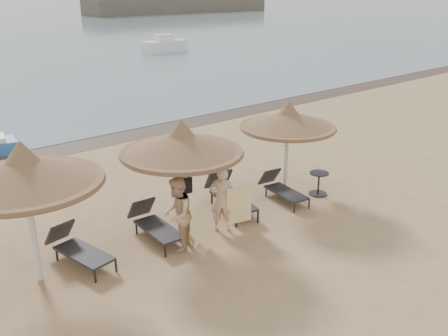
{
  "coord_description": "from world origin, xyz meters",
  "views": [
    {
      "loc": [
        -6.8,
        -7.9,
        5.77
      ],
      "look_at": [
        0.79,
        1.2,
        1.36
      ],
      "focal_mm": 40.0,
      "sensor_mm": 36.0,
      "label": 1
    }
  ],
  "objects_px": {
    "lounger_far_left": "(77,247)",
    "person_left": "(177,209)",
    "lounger_near_left": "(154,223)",
    "person_right": "(222,194)",
    "palapa_right": "(288,120)",
    "palapa_center": "(181,143)",
    "side_table": "(318,184)",
    "lounger_near_right": "(229,194)",
    "lounger_far_right": "(281,188)",
    "palapa_left": "(24,171)"
  },
  "relations": [
    {
      "from": "palapa_right",
      "to": "lounger_near_left",
      "type": "bearing_deg",
      "value": 179.25
    },
    {
      "from": "palapa_right",
      "to": "side_table",
      "type": "distance_m",
      "value": 2.09
    },
    {
      "from": "lounger_near_right",
      "to": "lounger_far_right",
      "type": "xyz_separation_m",
      "value": [
        1.54,
        -0.49,
        -0.07
      ]
    },
    {
      "from": "palapa_center",
      "to": "lounger_near_right",
      "type": "distance_m",
      "value": 2.6
    },
    {
      "from": "palapa_center",
      "to": "lounger_near_right",
      "type": "height_order",
      "value": "palapa_center"
    },
    {
      "from": "side_table",
      "to": "palapa_left",
      "type": "bearing_deg",
      "value": 174.22
    },
    {
      "from": "palapa_left",
      "to": "lounger_far_right",
      "type": "bearing_deg",
      "value": -2.83
    },
    {
      "from": "lounger_near_right",
      "to": "person_right",
      "type": "distance_m",
      "value": 1.4
    },
    {
      "from": "palapa_right",
      "to": "lounger_near_left",
      "type": "height_order",
      "value": "palapa_right"
    },
    {
      "from": "palapa_right",
      "to": "palapa_center",
      "type": "bearing_deg",
      "value": -176.77
    },
    {
      "from": "palapa_center",
      "to": "lounger_near_right",
      "type": "relative_size",
      "value": 1.35
    },
    {
      "from": "lounger_near_left",
      "to": "lounger_near_right",
      "type": "relative_size",
      "value": 0.86
    },
    {
      "from": "palapa_right",
      "to": "lounger_near_left",
      "type": "distance_m",
      "value": 4.83
    },
    {
      "from": "palapa_right",
      "to": "person_right",
      "type": "xyz_separation_m",
      "value": [
        -3.0,
        -0.71,
        -1.2
      ]
    },
    {
      "from": "palapa_left",
      "to": "side_table",
      "type": "relative_size",
      "value": 4.51
    },
    {
      "from": "palapa_center",
      "to": "palapa_right",
      "type": "xyz_separation_m",
      "value": [
        3.8,
        0.21,
        -0.13
      ]
    },
    {
      "from": "palapa_left",
      "to": "palapa_center",
      "type": "xyz_separation_m",
      "value": [
        3.51,
        -0.22,
        -0.1
      ]
    },
    {
      "from": "lounger_far_left",
      "to": "person_left",
      "type": "distance_m",
      "value": 2.33
    },
    {
      "from": "lounger_near_left",
      "to": "person_right",
      "type": "relative_size",
      "value": 0.96
    },
    {
      "from": "palapa_left",
      "to": "person_left",
      "type": "bearing_deg",
      "value": -15.08
    },
    {
      "from": "person_right",
      "to": "person_left",
      "type": "bearing_deg",
      "value": 43.18
    },
    {
      "from": "person_right",
      "to": "lounger_near_left",
      "type": "bearing_deg",
      "value": 12.71
    },
    {
      "from": "palapa_left",
      "to": "palapa_right",
      "type": "relative_size",
      "value": 1.11
    },
    {
      "from": "lounger_far_left",
      "to": "lounger_near_right",
      "type": "xyz_separation_m",
      "value": [
        4.36,
        0.01,
        0.05
      ]
    },
    {
      "from": "lounger_far_left",
      "to": "lounger_near_right",
      "type": "height_order",
      "value": "lounger_near_right"
    },
    {
      "from": "palapa_right",
      "to": "lounger_near_right",
      "type": "xyz_separation_m",
      "value": [
        -2.04,
        0.16,
        -1.75
      ]
    },
    {
      "from": "lounger_far_left",
      "to": "lounger_near_right",
      "type": "bearing_deg",
      "value": -10.85
    },
    {
      "from": "palapa_left",
      "to": "lounger_far_right",
      "type": "distance_m",
      "value": 7.11
    },
    {
      "from": "person_right",
      "to": "palapa_right",
      "type": "bearing_deg",
      "value": -126.79
    },
    {
      "from": "lounger_near_right",
      "to": "lounger_far_right",
      "type": "distance_m",
      "value": 1.61
    },
    {
      "from": "lounger_far_left",
      "to": "lounger_near_left",
      "type": "bearing_deg",
      "value": -13.74
    },
    {
      "from": "side_table",
      "to": "person_right",
      "type": "xyz_separation_m",
      "value": [
        -3.56,
        0.08,
        0.65
      ]
    },
    {
      "from": "palapa_left",
      "to": "palapa_center",
      "type": "relative_size",
      "value": 1.04
    },
    {
      "from": "lounger_near_right",
      "to": "palapa_left",
      "type": "bearing_deg",
      "value": -163.07
    },
    {
      "from": "lounger_near_left",
      "to": "side_table",
      "type": "height_order",
      "value": "lounger_near_left"
    },
    {
      "from": "lounger_near_left",
      "to": "person_right",
      "type": "height_order",
      "value": "person_right"
    },
    {
      "from": "palapa_center",
      "to": "lounger_far_right",
      "type": "xyz_separation_m",
      "value": [
        3.29,
        -0.11,
        -1.96
      ]
    },
    {
      "from": "palapa_center",
      "to": "person_right",
      "type": "distance_m",
      "value": 1.63
    },
    {
      "from": "palapa_left",
      "to": "lounger_near_left",
      "type": "distance_m",
      "value": 3.48
    },
    {
      "from": "palapa_center",
      "to": "side_table",
      "type": "relative_size",
      "value": 4.32
    },
    {
      "from": "lounger_far_right",
      "to": "person_left",
      "type": "relative_size",
      "value": 0.87
    },
    {
      "from": "palapa_right",
      "to": "person_left",
      "type": "height_order",
      "value": "palapa_right"
    },
    {
      "from": "palapa_right",
      "to": "lounger_near_right",
      "type": "distance_m",
      "value": 2.69
    },
    {
      "from": "lounger_near_left",
      "to": "lounger_near_right",
      "type": "xyz_separation_m",
      "value": [
        2.44,
        0.1,
        0.05
      ]
    },
    {
      "from": "lounger_near_right",
      "to": "lounger_far_right",
      "type": "height_order",
      "value": "lounger_near_right"
    },
    {
      "from": "palapa_right",
      "to": "lounger_far_left",
      "type": "distance_m",
      "value": 6.65
    },
    {
      "from": "palapa_left",
      "to": "lounger_far_right",
      "type": "height_order",
      "value": "palapa_left"
    },
    {
      "from": "lounger_far_left",
      "to": "person_left",
      "type": "height_order",
      "value": "person_left"
    },
    {
      "from": "lounger_far_right",
      "to": "person_left",
      "type": "xyz_separation_m",
      "value": [
        -3.86,
        -0.46,
        0.68
      ]
    },
    {
      "from": "side_table",
      "to": "person_right",
      "type": "height_order",
      "value": "person_right"
    }
  ]
}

